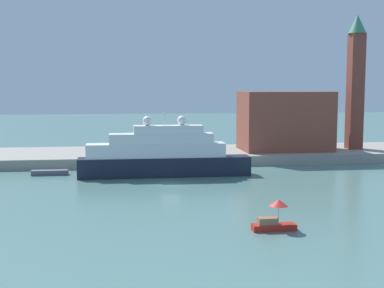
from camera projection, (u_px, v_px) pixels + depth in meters
ground at (171, 185)px, 76.41m from camera, size 400.00×400.00×0.00m
quay_dock at (158, 156)px, 101.72m from camera, size 110.00×19.57×1.77m
large_yacht at (162, 156)px, 83.13m from camera, size 27.03×3.63×10.78m
small_motorboat at (274, 219)px, 52.02m from camera, size 4.35×1.87×3.09m
work_barge at (50, 173)px, 84.61m from camera, size 5.72×1.40×0.80m
harbor_building at (285, 121)px, 102.91m from camera, size 16.91×10.79×11.36m
bell_tower at (356, 77)px, 103.80m from camera, size 3.52×3.52×26.27m
parked_car at (103, 149)px, 98.86m from camera, size 3.97×1.86×1.44m
person_figure at (126, 149)px, 97.34m from camera, size 0.36×0.36×1.77m
mooring_bollard at (155, 155)px, 93.24m from camera, size 0.45×0.45×0.60m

